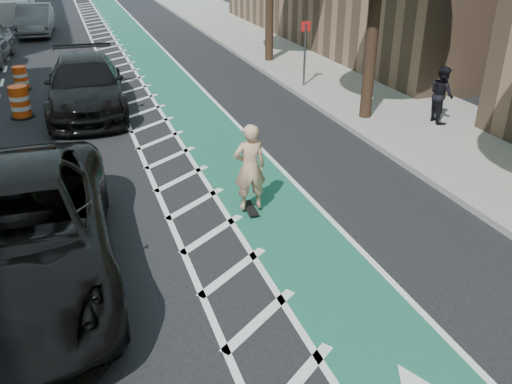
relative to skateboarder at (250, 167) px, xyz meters
name	(u,v)px	position (x,y,z in m)	size (l,w,h in m)	color
ground	(165,342)	(-2.52, -3.45, -1.04)	(120.00, 120.00, 0.00)	black
bike_lane	(198,118)	(0.48, 6.55, -1.04)	(2.00, 90.00, 0.01)	#1A5D4C
buffer_strip	(151,123)	(-1.02, 6.55, -1.04)	(1.40, 90.00, 0.01)	silver
sidewalk_right	(375,97)	(6.98, 6.55, -0.97)	(5.00, 90.00, 0.15)	gray
curb_right	(313,103)	(4.53, 6.55, -0.96)	(0.12, 90.00, 0.16)	gray
sign_post	(305,53)	(5.08, 8.55, 0.31)	(0.35, 0.08, 2.47)	#4C4C4C
skateboard	(250,208)	(0.00, 0.00, -0.96)	(0.24, 0.73, 0.10)	black
skateboarder	(250,167)	(0.00, 0.00, 0.00)	(0.69, 0.45, 1.89)	tan
suv_near	(15,234)	(-4.52, -1.13, -0.09)	(3.17, 6.88, 1.91)	black
suv_far	(86,85)	(-2.76, 8.52, -0.18)	(2.41, 5.94, 1.72)	black
car_grey	(35,20)	(-4.47, 24.02, -0.23)	(1.72, 4.95, 1.63)	#58595D
pedestrian	(442,94)	(7.23, 3.32, -0.04)	(0.82, 0.64, 1.70)	black
box_truck	(15,7)	(-5.70, 29.70, -0.17)	(2.26, 4.62, 1.88)	beige
barrel_b	(20,103)	(-4.82, 8.51, -0.56)	(0.74, 0.74, 1.01)	#F84C0D
barrel_c	(21,79)	(-4.92, 12.02, -0.63)	(0.64, 0.64, 0.87)	#FF480D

